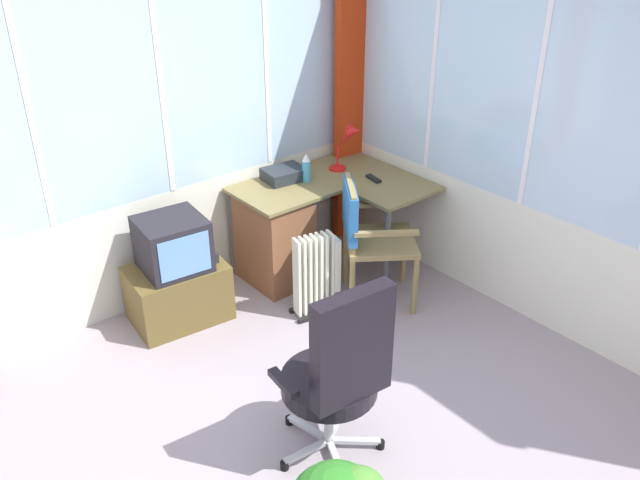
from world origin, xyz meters
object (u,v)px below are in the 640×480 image
desk_lamp (350,140)px  desk (282,231)px  tv_remote (373,179)px  paper_tray (284,174)px  space_heater (317,274)px  office_chair (340,370)px  tv_on_stand (177,276)px  spray_bottle (306,168)px  wooden_armchair (364,227)px

desk_lamp → desk: bearing=179.2°
tv_remote → paper_tray: paper_tray is taller
space_heater → office_chair: bearing=-125.1°
desk_lamp → tv_remote: size_ratio=2.47×
paper_tray → tv_on_stand: 1.12m
tv_remote → spray_bottle: spray_bottle is taller
desk → paper_tray: 0.43m
tv_remote → wooden_armchair: bearing=-130.8°
tv_remote → office_chair: office_chair is taller
paper_tray → tv_on_stand: bearing=-172.7°
desk_lamp → tv_remote: (-0.00, -0.28, -0.23)m
desk_lamp → wooden_armchair: size_ratio=0.41×
spray_bottle → wooden_armchair: size_ratio=0.24×
desk → space_heater: size_ratio=2.07×
tv_remote → space_heater: tv_remote is taller
spray_bottle → tv_on_stand: size_ratio=0.28×
tv_remote → spray_bottle: bearing=151.9°
desk_lamp → space_heater: 1.13m
tv_remote → desk: bearing=166.2°
paper_tray → desk: bearing=-134.7°
desk → space_heater: desk is taller
spray_bottle → office_chair: size_ratio=0.20×
spray_bottle → space_heater: spray_bottle is taller
desk_lamp → office_chair: (-1.54, -1.64, -0.37)m
wooden_armchair → space_heater: wooden_armchair is taller
wooden_armchair → tv_on_stand: (-1.14, 0.63, -0.24)m
tv_on_stand → spray_bottle: bearing=0.4°
tv_remote → wooden_armchair: wooden_armchair is taller
paper_tray → wooden_armchair: wooden_armchair is taller
tv_remote → spray_bottle: (-0.40, 0.31, 0.09)m
office_chair → wooden_armchair: bearing=42.3°
wooden_armchair → office_chair: (-1.14, -1.04, 0.00)m
desk_lamp → office_chair: 2.28m
wooden_armchair → office_chair: size_ratio=0.84×
office_chair → paper_tray: bearing=60.2°
desk → desk_lamp: size_ratio=3.43×
desk_lamp → tv_on_stand: size_ratio=0.48×
desk_lamp → tv_on_stand: desk_lamp is taller
desk_lamp → space_heater: desk_lamp is taller
wooden_armchair → tv_on_stand: wooden_armchair is taller
spray_bottle → tv_on_stand: (-1.14, -0.01, -0.49)m
paper_tray → space_heater: size_ratio=0.49×
tv_on_stand → tv_remote: bearing=-11.1°
desk → spray_bottle: spray_bottle is taller
paper_tray → office_chair: (-1.03, -1.80, -0.18)m
office_chair → tv_remote: bearing=41.6°
wooden_armchair → space_heater: (-0.36, 0.08, -0.28)m
wooden_armchair → space_heater: bearing=168.2°
tv_remote → spray_bottle: 0.51m
wooden_armchair → desk_lamp: bearing=56.3°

